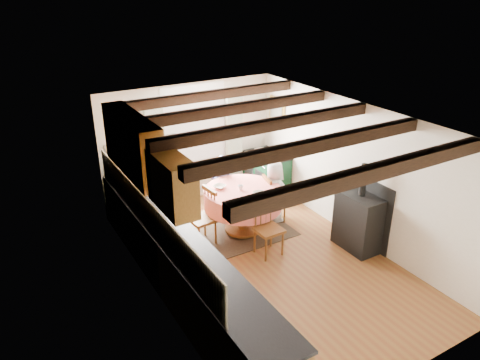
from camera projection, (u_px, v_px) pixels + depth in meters
floor at (265, 262)px, 7.44m from camera, size 3.60×5.50×0.00m
ceiling at (269, 119)px, 6.46m from camera, size 3.60×5.50×0.00m
wall_back at (190, 143)px, 9.11m from camera, size 3.60×0.00×2.40m
wall_front at (413, 295)px, 4.79m from camera, size 3.60×0.00×2.40m
wall_left at (154, 226)px, 6.11m from camera, size 0.00×5.50×2.40m
wall_right at (355, 172)px, 7.79m from camera, size 0.00×5.50×2.40m
beam_a at (373, 173)px, 4.93m from camera, size 3.60×0.16×0.16m
beam_b at (314, 146)px, 5.71m from camera, size 3.60×0.16×0.16m
beam_c at (269, 125)px, 6.50m from camera, size 3.60×0.16×0.16m
beam_d at (234, 109)px, 7.28m from camera, size 3.60×0.16×0.16m
beam_e at (205, 96)px, 8.07m from camera, size 3.60×0.16×0.16m
splash_left at (148, 216)px, 6.36m from camera, size 0.02×4.50×0.55m
splash_back at (142, 153)px, 8.63m from camera, size 1.40×0.02×0.55m
base_cabinet_left at (178, 267)px, 6.56m from camera, size 0.60×5.30×0.88m
base_cabinet_back at (148, 195)px, 8.70m from camera, size 1.30×0.60×0.88m
worktop_left at (178, 239)px, 6.38m from camera, size 0.64×5.30×0.04m
worktop_back at (146, 173)px, 8.49m from camera, size 1.30×0.64×0.04m
wall_cabinet_glass at (132, 144)px, 6.83m from camera, size 0.34×1.80×0.90m
wall_cabinet_solid at (172, 183)px, 5.67m from camera, size 0.34×0.90×0.70m
window_frame at (194, 123)px, 8.98m from camera, size 1.34×0.03×1.54m
window_pane at (194, 123)px, 8.99m from camera, size 1.20×0.01×1.40m
curtain_left at (157, 157)px, 8.72m from camera, size 0.35×0.10×2.10m
curtain_right at (234, 142)px, 9.51m from camera, size 0.35×0.10×2.10m
curtain_rod at (195, 94)px, 8.67m from camera, size 2.00×0.03×0.03m
wall_picture at (277, 112)px, 9.38m from camera, size 0.04×0.50×0.60m
wall_plate at (236, 112)px, 9.37m from camera, size 0.30×0.02×0.30m
rug at (243, 231)px, 8.34m from camera, size 1.66×1.29×0.01m
dining_table at (243, 211)px, 8.17m from camera, size 1.38×1.38×0.83m
chair_near at (269, 228)px, 7.47m from camera, size 0.43×0.45×0.97m
chair_left at (202, 217)px, 7.78m from camera, size 0.48×0.46×1.00m
chair_right at (274, 199)px, 8.53m from camera, size 0.48×0.46×0.91m
aga_range at (267, 173)px, 9.66m from camera, size 0.62×0.96×0.88m
cast_iron_stove at (360, 207)px, 7.54m from camera, size 0.46×0.77×1.53m
child_far at (222, 185)px, 8.70m from camera, size 0.50×0.38×1.22m
child_right at (274, 192)px, 8.48m from camera, size 0.44×0.62×1.19m
bowl_a at (219, 187)px, 8.05m from camera, size 0.28×0.28×0.05m
bowl_b at (259, 194)px, 7.76m from camera, size 0.31×0.31×0.07m
cup at (241, 187)px, 7.99m from camera, size 0.10×0.10×0.08m
canister_tall at (136, 170)px, 8.31m from camera, size 0.13×0.13×0.22m
canister_wide at (147, 165)px, 8.54m from camera, size 0.20×0.20×0.22m
canister_slim at (158, 164)px, 8.53m from camera, size 0.09×0.09×0.25m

